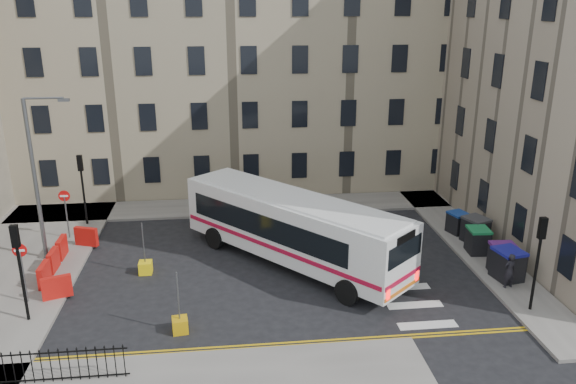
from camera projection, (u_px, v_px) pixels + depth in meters
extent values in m
plane|color=black|center=(308.00, 265.00, 27.78)|extent=(120.00, 120.00, 0.00)
cube|color=slate|center=(193.00, 208.00, 35.23)|extent=(36.00, 3.20, 0.15)
cube|color=slate|center=(451.00, 226.00, 32.48)|extent=(2.40, 26.00, 0.15)
cube|color=slate|center=(20.00, 268.00, 27.22)|extent=(6.00, 22.00, 0.15)
cube|color=tan|center=(178.00, 68.00, 39.10)|extent=(38.00, 10.50, 16.00)
cylinder|color=black|center=(535.00, 274.00, 22.96)|extent=(0.12, 0.12, 3.20)
cube|color=black|center=(542.00, 228.00, 22.30)|extent=(0.28, 0.22, 0.90)
cylinder|color=black|center=(84.00, 198.00, 32.08)|extent=(0.12, 0.12, 3.20)
cube|color=black|center=(80.00, 163.00, 31.43)|extent=(0.28, 0.22, 0.90)
cylinder|color=black|center=(23.00, 284.00, 22.19)|extent=(0.12, 0.12, 3.20)
cube|color=black|center=(15.00, 236.00, 21.54)|extent=(0.28, 0.22, 0.90)
cylinder|color=#595B5E|center=(35.00, 182.00, 26.97)|extent=(0.20, 0.20, 8.00)
cube|color=#595B5E|center=(23.00, 97.00, 25.68)|extent=(0.50, 0.22, 0.14)
cylinder|color=#595B5E|center=(67.00, 217.00, 30.27)|extent=(0.08, 0.08, 2.40)
cube|color=red|center=(63.00, 191.00, 29.79)|extent=(0.60, 0.04, 0.60)
cylinder|color=#595B5E|center=(24.00, 276.00, 23.68)|extent=(0.08, 0.08, 2.40)
cube|color=red|center=(18.00, 244.00, 23.20)|extent=(0.60, 0.04, 0.60)
cube|color=red|center=(44.00, 275.00, 25.34)|extent=(0.25, 1.25, 1.00)
cube|color=red|center=(53.00, 260.00, 26.76)|extent=(0.25, 1.25, 1.00)
cube|color=red|center=(62.00, 247.00, 28.17)|extent=(0.25, 1.25, 1.00)
cube|color=red|center=(86.00, 237.00, 29.49)|extent=(1.26, 0.66, 1.00)
cube|color=red|center=(57.00, 287.00, 24.21)|extent=(1.26, 0.66, 1.00)
cube|color=black|center=(6.00, 356.00, 18.46)|extent=(7.80, 0.04, 0.04)
cube|color=black|center=(11.00, 382.00, 18.79)|extent=(7.80, 0.04, 0.04)
cube|color=white|center=(292.00, 226.00, 27.35)|extent=(10.40, 11.31, 2.85)
cube|color=black|center=(263.00, 227.00, 26.64)|extent=(6.65, 7.58, 1.14)
cube|color=black|center=(303.00, 211.00, 28.64)|extent=(6.65, 7.58, 1.14)
cube|color=black|center=(209.00, 193.00, 31.27)|extent=(1.93, 1.70, 1.25)
cube|color=black|center=(405.00, 251.00, 23.15)|extent=(1.93, 1.70, 0.91)
cube|color=#AB0E2D|center=(272.00, 248.00, 26.56)|extent=(8.13, 9.29, 0.21)
cube|color=#AB0E2D|center=(311.00, 230.00, 28.57)|extent=(8.13, 9.29, 0.21)
cube|color=#FF0C0C|center=(388.00, 295.00, 22.84)|extent=(0.22, 0.20, 0.46)
cube|color=#FF0C0C|center=(417.00, 276.00, 24.43)|extent=(0.22, 0.20, 0.46)
cylinder|color=black|center=(215.00, 238.00, 29.50)|extent=(0.99, 1.07, 1.14)
cylinder|color=black|center=(253.00, 223.00, 31.49)|extent=(0.99, 1.07, 1.14)
cylinder|color=black|center=(347.00, 292.00, 23.96)|extent=(0.99, 1.07, 1.14)
cylinder|color=black|center=(384.00, 270.00, 25.96)|extent=(0.99, 1.07, 1.14)
cube|color=black|center=(508.00, 266.00, 25.87)|extent=(1.30, 1.44, 1.31)
cube|color=navy|center=(509.00, 251.00, 25.64)|extent=(1.37, 1.50, 0.14)
cube|color=black|center=(503.00, 261.00, 26.37)|extent=(1.16, 1.31, 1.30)
cube|color=#551C6A|center=(505.00, 247.00, 26.14)|extent=(1.22, 1.37, 0.14)
cube|color=black|center=(478.00, 242.00, 28.64)|extent=(1.07, 1.21, 1.19)
cube|color=#1A7841|center=(479.00, 230.00, 28.43)|extent=(1.12, 1.27, 0.12)
cube|color=black|center=(475.00, 231.00, 29.89)|extent=(1.39, 1.48, 1.25)
cube|color=#343436|center=(477.00, 219.00, 29.67)|extent=(1.46, 1.55, 0.13)
cube|color=black|center=(458.00, 224.00, 31.15)|extent=(1.15, 1.24, 1.07)
cube|color=navy|center=(459.00, 214.00, 30.96)|extent=(1.21, 1.30, 0.11)
imported|color=black|center=(510.00, 271.00, 25.01)|extent=(0.66, 0.50, 1.63)
cube|color=yellow|center=(146.00, 268.00, 26.81)|extent=(0.60, 0.60, 0.60)
cube|color=#C8960B|center=(180.00, 325.00, 22.00)|extent=(0.68, 0.68, 0.60)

